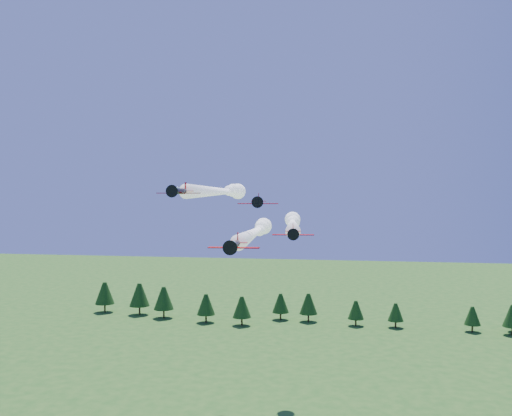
% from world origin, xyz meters
% --- Properties ---
extents(plane_lead, '(8.23, 49.97, 3.70)m').
position_xyz_m(plane_lead, '(-1.39, 19.99, 38.34)').
color(plane_lead, black).
rests_on(plane_lead, ground).
extents(plane_left, '(7.08, 50.46, 3.70)m').
position_xyz_m(plane_left, '(-9.90, 26.58, 46.36)').
color(plane_left, black).
rests_on(plane_left, ground).
extents(plane_right, '(9.93, 49.22, 3.70)m').
position_xyz_m(plane_right, '(5.12, 28.89, 39.63)').
color(plane_right, black).
rests_on(plane_right, ground).
extents(plane_slot, '(7.18, 7.81, 2.51)m').
position_xyz_m(plane_slot, '(1.21, 7.89, 44.52)').
color(plane_slot, black).
rests_on(plane_slot, ground).
extents(treeline, '(166.71, 19.72, 11.84)m').
position_xyz_m(treeline, '(1.27, 108.93, 6.80)').
color(treeline, '#382314').
rests_on(treeline, ground).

